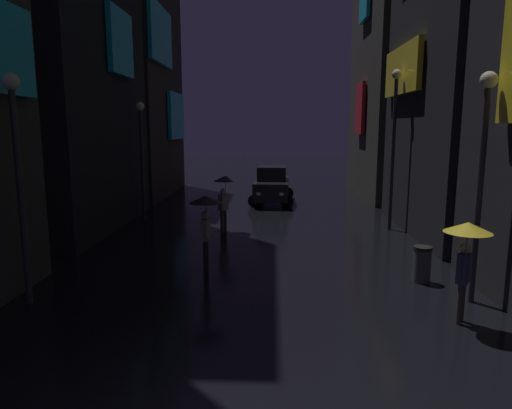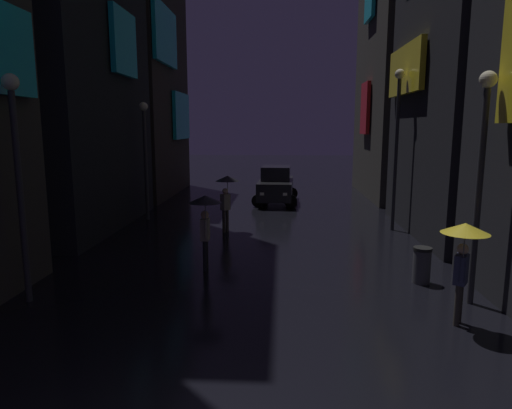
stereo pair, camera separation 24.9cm
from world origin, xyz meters
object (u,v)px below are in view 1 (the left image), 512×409
at_px(streetlamp_right_near, 482,160).
at_px(trash_bin, 422,264).
at_px(pedestrian_midstreet_centre_black, 225,188).
at_px(streetlamp_left_near, 18,162).
at_px(streetlamp_left_far, 142,146).
at_px(streetlamp_right_far, 394,133).
at_px(pedestrian_far_right_black, 206,212).
at_px(pedestrian_midstreet_left_yellow, 466,244).
at_px(car_distant, 272,185).

xyz_separation_m(streetlamp_right_near, trash_bin, (-0.70, 1.32, -2.74)).
xyz_separation_m(pedestrian_midstreet_centre_black, streetlamp_left_near, (-3.68, -7.26, 1.52)).
bearing_deg(pedestrian_midstreet_centre_black, streetlamp_left_far, 150.49).
bearing_deg(streetlamp_right_far, pedestrian_far_right_black, -139.33).
distance_m(pedestrian_midstreet_left_yellow, trash_bin, 2.86).
bearing_deg(streetlamp_left_far, streetlamp_left_near, -90.00).
relative_size(streetlamp_left_near, streetlamp_right_far, 0.84).
bearing_deg(streetlamp_right_near, pedestrian_far_right_black, 162.74).
xyz_separation_m(pedestrian_midstreet_centre_black, streetlamp_left_far, (-3.68, 2.08, 1.46)).
distance_m(pedestrian_midstreet_left_yellow, streetlamp_right_near, 2.13).
height_order(pedestrian_far_right_black, streetlamp_left_far, streetlamp_left_far).
bearing_deg(streetlamp_right_far, trash_bin, -96.57).
bearing_deg(car_distant, trash_bin, -72.39).
relative_size(pedestrian_midstreet_left_yellow, streetlamp_right_far, 0.35).
bearing_deg(car_distant, pedestrian_far_right_black, -98.68).
xyz_separation_m(pedestrian_midstreet_centre_black, trash_bin, (5.62, -5.50, -1.20)).
distance_m(streetlamp_right_near, streetlamp_left_near, 10.01).
bearing_deg(streetlamp_left_far, pedestrian_far_right_black, -62.07).
relative_size(pedestrian_far_right_black, streetlamp_right_near, 0.42).
relative_size(streetlamp_left_far, trash_bin, 5.31).
relative_size(car_distant, streetlamp_left_near, 0.83).
distance_m(streetlamp_right_near, streetlamp_left_far, 13.39).
relative_size(pedestrian_far_right_black, streetlamp_left_near, 0.42).
bearing_deg(car_distant, streetlamp_left_near, -111.31).
xyz_separation_m(car_distant, trash_bin, (3.86, -12.17, -0.46)).
distance_m(streetlamp_left_far, streetlamp_left_near, 9.34).
distance_m(pedestrian_far_right_black, trash_bin, 5.79).
distance_m(pedestrian_midstreet_left_yellow, streetlamp_left_near, 9.42).
bearing_deg(streetlamp_left_near, streetlamp_right_near, 2.53).
bearing_deg(streetlamp_left_far, trash_bin, -39.18).
distance_m(pedestrian_midstreet_left_yellow, pedestrian_far_right_black, 6.45).
xyz_separation_m(pedestrian_midstreet_centre_black, streetlamp_right_far, (6.32, 0.58, 2.04)).
relative_size(pedestrian_midstreet_left_yellow, streetlamp_left_near, 0.42).
bearing_deg(streetlamp_left_near, trash_bin, 10.74).
height_order(pedestrian_midstreet_centre_black, streetlamp_right_far, streetlamp_right_far).
bearing_deg(streetlamp_right_far, pedestrian_midstreet_centre_black, -174.78).
height_order(pedestrian_midstreet_centre_black, pedestrian_midstreet_left_yellow, same).
relative_size(pedestrian_midstreet_left_yellow, trash_bin, 2.28).
distance_m(pedestrian_midstreet_centre_black, trash_bin, 7.95).
bearing_deg(streetlamp_right_far, streetlamp_left_far, 171.45).
distance_m(pedestrian_midstreet_centre_black, car_distant, 6.94).
bearing_deg(pedestrian_midstreet_left_yellow, car_distant, 104.51).
xyz_separation_m(pedestrian_far_right_black, trash_bin, (5.62, -0.64, -1.20)).
bearing_deg(pedestrian_midstreet_centre_black, streetlamp_left_near, -116.87).
relative_size(pedestrian_midstreet_left_yellow, pedestrian_far_right_black, 1.00).
relative_size(pedestrian_midstreet_left_yellow, streetlamp_right_near, 0.42).
height_order(streetlamp_right_near, streetlamp_left_far, streetlamp_right_near).
height_order(pedestrian_far_right_black, trash_bin, pedestrian_far_right_black).
xyz_separation_m(car_distant, streetlamp_right_near, (4.56, -13.49, 2.28)).
xyz_separation_m(pedestrian_midstreet_left_yellow, streetlamp_left_far, (-9.26, 10.17, 1.46)).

